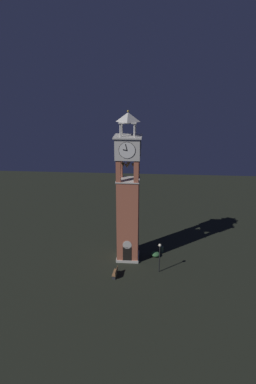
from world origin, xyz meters
name	(u,v)px	position (x,y,z in m)	size (l,w,h in m)	color
ground	(128,257)	(0.00, 0.00, 0.00)	(80.00, 80.00, 0.00)	black
clock_tower	(128,200)	(0.00, 0.00, 8.00)	(3.23, 3.23, 18.73)	#AD5B42
park_bench	(115,273)	(-1.16, -4.36, 0.48)	(0.57, 1.63, 0.95)	brown
lamp_post	(160,253)	(3.99, -3.02, 2.61)	(0.36, 0.36, 3.76)	black
trash_bin	(162,249)	(4.38, 1.79, 0.40)	(0.52, 0.52, 0.80)	#38513D
shrub_near_entry	(156,254)	(3.59, 0.61, 0.30)	(1.15, 1.15, 0.60)	#336638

